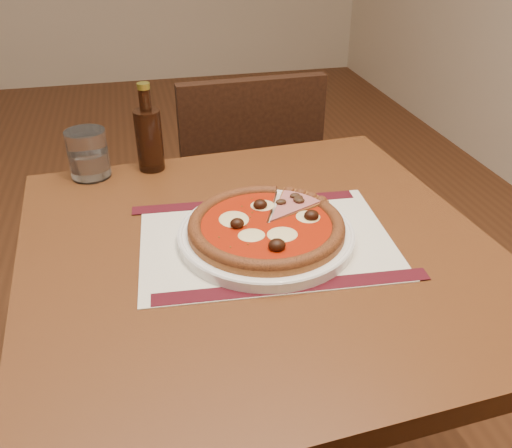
# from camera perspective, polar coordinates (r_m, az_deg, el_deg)

# --- Properties ---
(table) EXTENTS (0.85, 0.85, 0.75)m
(table) POSITION_cam_1_polar(r_m,az_deg,el_deg) (1.00, 0.26, -7.07)
(table) COLOR brown
(table) RESTS_ON ground
(chair_far) EXTENTS (0.42, 0.42, 0.86)m
(chair_far) POSITION_cam_1_polar(r_m,az_deg,el_deg) (1.69, -1.23, 3.91)
(chair_far) COLOR black
(chair_far) RESTS_ON ground
(placemat) EXTENTS (0.46, 0.34, 0.00)m
(placemat) POSITION_cam_1_polar(r_m,az_deg,el_deg) (0.95, 1.07, -1.68)
(placemat) COLOR white
(placemat) RESTS_ON table
(plate) EXTENTS (0.31, 0.31, 0.02)m
(plate) POSITION_cam_1_polar(r_m,az_deg,el_deg) (0.94, 1.07, -1.17)
(plate) COLOR white
(plate) RESTS_ON placemat
(pizza) EXTENTS (0.27, 0.27, 0.04)m
(pizza) POSITION_cam_1_polar(r_m,az_deg,el_deg) (0.93, 1.08, -0.16)
(pizza) COLOR #A15827
(pizza) RESTS_ON plate
(ham_slice) EXTENTS (0.13, 0.12, 0.02)m
(ham_slice) POSITION_cam_1_polar(r_m,az_deg,el_deg) (1.01, 4.06, 2.17)
(ham_slice) COLOR #A15827
(ham_slice) RESTS_ON plate
(water_glass) EXTENTS (0.09, 0.09, 0.10)m
(water_glass) POSITION_cam_1_polar(r_m,az_deg,el_deg) (1.20, -17.26, 7.05)
(water_glass) COLOR white
(water_glass) RESTS_ON table
(bottle) EXTENTS (0.06, 0.06, 0.19)m
(bottle) POSITION_cam_1_polar(r_m,az_deg,el_deg) (1.19, -11.21, 9.00)
(bottle) COLOR black
(bottle) RESTS_ON table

